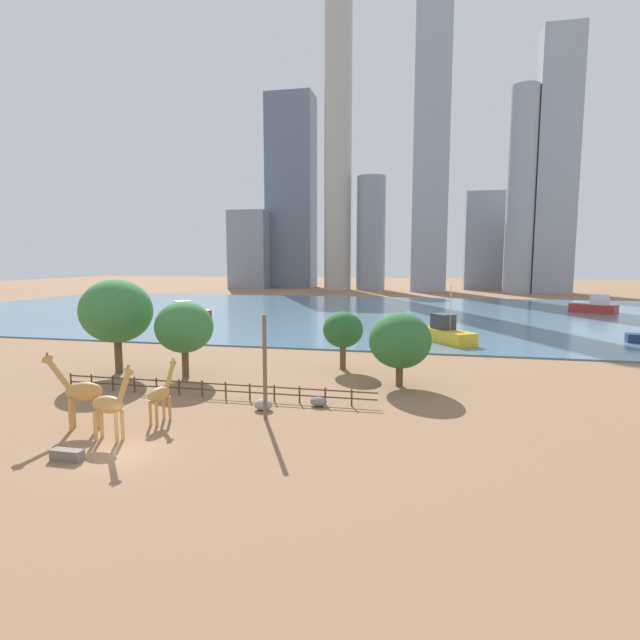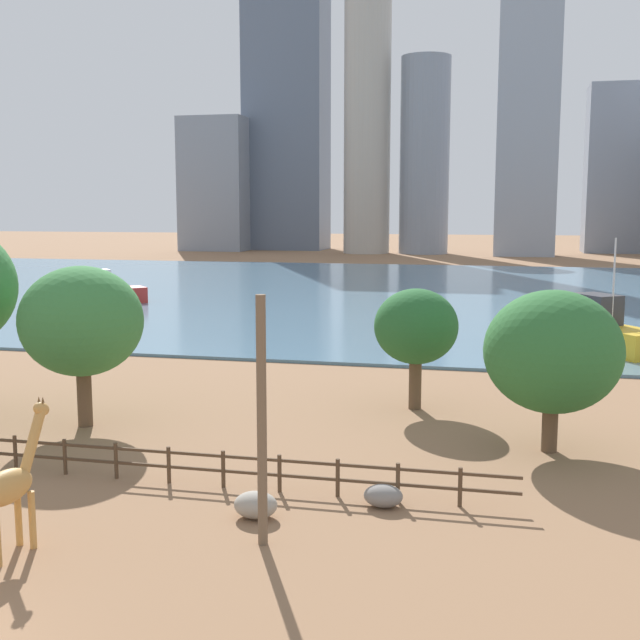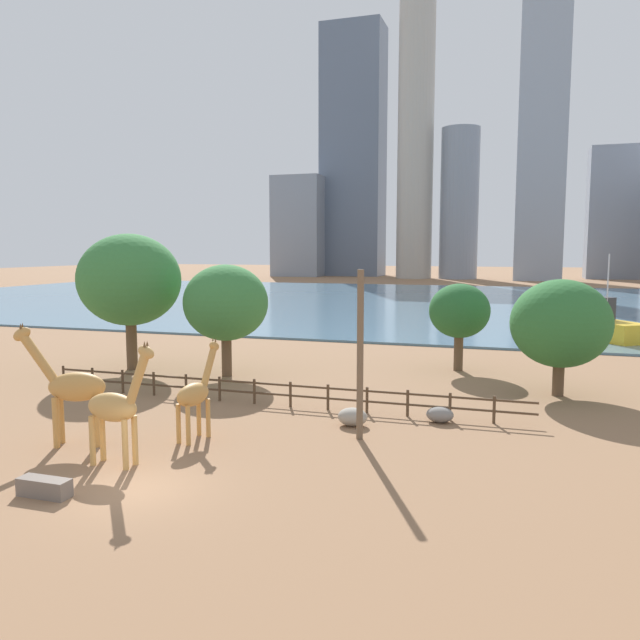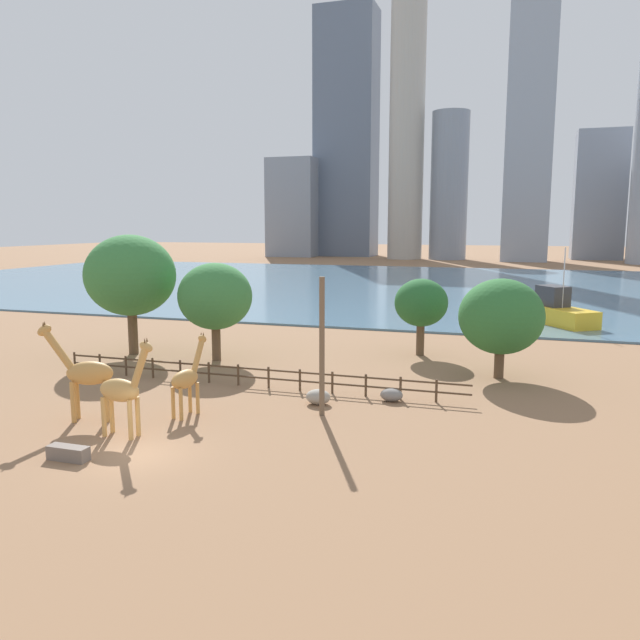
{
  "view_description": "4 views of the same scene",
  "coord_description": "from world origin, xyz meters",
  "px_view_note": "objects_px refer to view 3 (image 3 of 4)",
  "views": [
    {
      "loc": [
        16.63,
        -23.83,
        10.86
      ],
      "look_at": [
        3.33,
        36.18,
        3.42
      ],
      "focal_mm": 28.0,
      "sensor_mm": 36.0,
      "label": 1
    },
    {
      "loc": [
        12.28,
        -13.09,
        9.54
      ],
      "look_at": [
        2.78,
        28.01,
        3.62
      ],
      "focal_mm": 45.0,
      "sensor_mm": 36.0,
      "label": 2
    },
    {
      "loc": [
        12.11,
        -17.2,
        8.02
      ],
      "look_at": [
        -0.57,
        21.94,
        3.33
      ],
      "focal_mm": 35.0,
      "sensor_mm": 36.0,
      "label": 3
    },
    {
      "loc": [
        15.23,
        -21.89,
        9.79
      ],
      "look_at": [
        -1.22,
        29.22,
        1.52
      ],
      "focal_mm": 35.0,
      "sensor_mm": 36.0,
      "label": 4
    }
  ],
  "objects_px": {
    "tree_center_broad": "(459,311)",
    "tree_right_tall": "(561,324)",
    "boulder_by_pole": "(440,415)",
    "tree_left_large": "(129,280)",
    "utility_pole": "(360,355)",
    "boulder_near_fence": "(353,417)",
    "boat_barge": "(223,299)",
    "feeding_trough": "(44,487)",
    "giraffe_companion": "(195,394)",
    "tree_left_small": "(226,303)",
    "giraffe_young": "(116,407)",
    "giraffe_tall": "(72,387)",
    "boat_sailboat": "(600,324)"
  },
  "relations": [
    {
      "from": "tree_left_large",
      "to": "utility_pole",
      "type": "bearing_deg",
      "value": -29.23
    },
    {
      "from": "feeding_trough",
      "to": "tree_left_small",
      "type": "distance_m",
      "value": 20.13
    },
    {
      "from": "giraffe_young",
      "to": "tree_left_small",
      "type": "bearing_deg",
      "value": 103.77
    },
    {
      "from": "tree_right_tall",
      "to": "tree_left_small",
      "type": "distance_m",
      "value": 19.76
    },
    {
      "from": "boulder_by_pole",
      "to": "tree_left_large",
      "type": "distance_m",
      "value": 22.95
    },
    {
      "from": "tree_left_large",
      "to": "tree_right_tall",
      "type": "height_order",
      "value": "tree_left_large"
    },
    {
      "from": "giraffe_young",
      "to": "boulder_by_pole",
      "type": "height_order",
      "value": "giraffe_young"
    },
    {
      "from": "boulder_near_fence",
      "to": "boat_barge",
      "type": "height_order",
      "value": "boat_barge"
    },
    {
      "from": "utility_pole",
      "to": "tree_right_tall",
      "type": "relative_size",
      "value": 1.12
    },
    {
      "from": "boulder_by_pole",
      "to": "boat_barge",
      "type": "xyz_separation_m",
      "value": [
        -34.69,
        46.63,
        0.99
      ]
    },
    {
      "from": "boulder_by_pole",
      "to": "tree_right_tall",
      "type": "relative_size",
      "value": 0.2
    },
    {
      "from": "giraffe_young",
      "to": "tree_left_small",
      "type": "distance_m",
      "value": 16.75
    },
    {
      "from": "boulder_by_pole",
      "to": "tree_left_small",
      "type": "height_order",
      "value": "tree_left_small"
    },
    {
      "from": "utility_pole",
      "to": "feeding_trough",
      "type": "relative_size",
      "value": 3.99
    },
    {
      "from": "boat_sailboat",
      "to": "giraffe_companion",
      "type": "bearing_deg",
      "value": -63.64
    },
    {
      "from": "tree_right_tall",
      "to": "boat_barge",
      "type": "bearing_deg",
      "value": 135.67
    },
    {
      "from": "feeding_trough",
      "to": "boulder_near_fence",
      "type": "bearing_deg",
      "value": 55.89
    },
    {
      "from": "giraffe_tall",
      "to": "boat_sailboat",
      "type": "xyz_separation_m",
      "value": [
        24.04,
        38.81,
        -1.0
      ]
    },
    {
      "from": "utility_pole",
      "to": "feeding_trough",
      "type": "xyz_separation_m",
      "value": [
        -8.25,
        -9.18,
        -3.29
      ]
    },
    {
      "from": "giraffe_tall",
      "to": "tree_center_broad",
      "type": "distance_m",
      "value": 25.01
    },
    {
      "from": "utility_pole",
      "to": "boulder_by_pole",
      "type": "height_order",
      "value": "utility_pole"
    },
    {
      "from": "utility_pole",
      "to": "boat_barge",
      "type": "xyz_separation_m",
      "value": [
        -31.76,
        50.26,
        -2.24
      ]
    },
    {
      "from": "giraffe_young",
      "to": "feeding_trough",
      "type": "height_order",
      "value": "giraffe_young"
    },
    {
      "from": "giraffe_young",
      "to": "feeding_trough",
      "type": "distance_m",
      "value": 3.79
    },
    {
      "from": "tree_left_large",
      "to": "boulder_near_fence",
      "type": "bearing_deg",
      "value": -25.68
    },
    {
      "from": "tree_left_large",
      "to": "giraffe_companion",
      "type": "bearing_deg",
      "value": -46.63
    },
    {
      "from": "tree_center_broad",
      "to": "tree_right_tall",
      "type": "distance_m",
      "value": 8.13
    },
    {
      "from": "boat_barge",
      "to": "tree_right_tall",
      "type": "bearing_deg",
      "value": -87.44
    },
    {
      "from": "tree_left_large",
      "to": "feeding_trough",
      "type": "bearing_deg",
      "value": -62.6
    },
    {
      "from": "tree_right_tall",
      "to": "giraffe_young",
      "type": "bearing_deg",
      "value": -133.69
    },
    {
      "from": "giraffe_young",
      "to": "tree_left_small",
      "type": "height_order",
      "value": "tree_left_small"
    },
    {
      "from": "tree_right_tall",
      "to": "boat_barge",
      "type": "relative_size",
      "value": 0.85
    },
    {
      "from": "giraffe_companion",
      "to": "utility_pole",
      "type": "relative_size",
      "value": 0.58
    },
    {
      "from": "giraffe_young",
      "to": "giraffe_companion",
      "type": "bearing_deg",
      "value": 74.2
    },
    {
      "from": "giraffe_companion",
      "to": "tree_center_broad",
      "type": "height_order",
      "value": "tree_center_broad"
    },
    {
      "from": "utility_pole",
      "to": "tree_left_small",
      "type": "bearing_deg",
      "value": 137.84
    },
    {
      "from": "giraffe_companion",
      "to": "boulder_near_fence",
      "type": "relative_size",
      "value": 3.06
    },
    {
      "from": "utility_pole",
      "to": "tree_left_large",
      "type": "bearing_deg",
      "value": 150.77
    },
    {
      "from": "boulder_near_fence",
      "to": "giraffe_tall",
      "type": "bearing_deg",
      "value": -148.43
    },
    {
      "from": "tree_right_tall",
      "to": "tree_center_broad",
      "type": "bearing_deg",
      "value": 136.74
    },
    {
      "from": "tree_left_large",
      "to": "boat_barge",
      "type": "relative_size",
      "value": 1.2
    },
    {
      "from": "giraffe_young",
      "to": "boat_sailboat",
      "type": "height_order",
      "value": "boat_sailboat"
    },
    {
      "from": "feeding_trough",
      "to": "boat_barge",
      "type": "bearing_deg",
      "value": 111.59
    },
    {
      "from": "tree_right_tall",
      "to": "boat_sailboat",
      "type": "distance_m",
      "value": 23.97
    },
    {
      "from": "boulder_by_pole",
      "to": "tree_left_small",
      "type": "xyz_separation_m",
      "value": [
        -14.23,
        6.61,
        4.29
      ]
    },
    {
      "from": "boulder_near_fence",
      "to": "boat_barge",
      "type": "xyz_separation_m",
      "value": [
        -30.97,
        48.44,
        0.94
      ]
    },
    {
      "from": "giraffe_companion",
      "to": "boat_barge",
      "type": "bearing_deg",
      "value": 36.53
    },
    {
      "from": "utility_pole",
      "to": "tree_left_small",
      "type": "distance_m",
      "value": 15.29
    },
    {
      "from": "boulder_near_fence",
      "to": "giraffe_companion",
      "type": "bearing_deg",
      "value": -145.45
    },
    {
      "from": "tree_left_large",
      "to": "tree_right_tall",
      "type": "bearing_deg",
      "value": 1.6
    }
  ]
}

